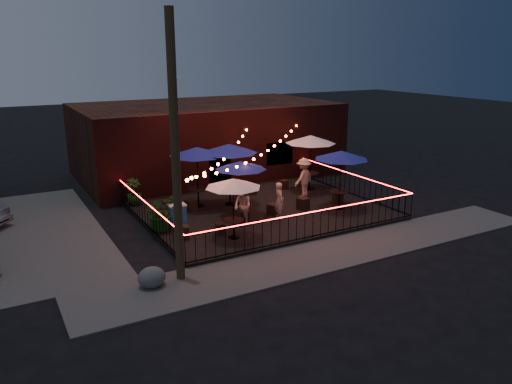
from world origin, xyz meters
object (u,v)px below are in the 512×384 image
Objects in this scene: cooler at (177,215)px; boulder at (152,277)px; utility_pole at (175,153)px; cafe_table_1 at (197,152)px; cafe_table_2 at (241,166)px; cafe_table_4 at (341,156)px; cafe_table_5 at (311,140)px; cafe_table_0 at (233,184)px; cafe_table_3 at (229,149)px.

boulder is (-2.46, -4.41, -0.27)m from cooler.
boulder is (-0.96, -0.13, -3.66)m from utility_pole.
boulder is (-4.21, -6.45, -2.26)m from cafe_table_1.
cooler is (-2.79, 0.09, -1.69)m from cafe_table_2.
utility_pole is at bearing -107.21° from cooler.
cafe_table_5 is (0.67, 3.24, 0.13)m from cafe_table_4.
cafe_table_0 is 0.73× the size of cafe_table_3.
cafe_table_2 is at bearing 56.41° from cafe_table_0.
cafe_table_1 is 6.23m from cafe_table_4.
cafe_table_3 is at bearing 47.28° from boulder.
boulder is at bearing -147.87° from cafe_table_5.
cafe_table_2 reaches higher than cafe_table_0.
cafe_table_0 is 0.84× the size of cafe_table_5.
cafe_table_3 is 4.87m from cafe_table_4.
cooler is 1.04× the size of boulder.
cafe_table_5 reaches higher than cafe_table_1.
cafe_table_0 is 0.95× the size of cafe_table_2.
boulder is (-10.16, -6.38, -2.31)m from cafe_table_5.
utility_pole is 3.96m from cafe_table_0.
cafe_table_0 is (2.87, 2.06, -1.78)m from utility_pole.
boulder is at bearing -150.29° from cafe_table_0.
boulder is at bearing -161.67° from cafe_table_4.
cafe_table_5 reaches higher than cafe_table_0.
cafe_table_0 is 2.77× the size of boulder.
utility_pole is 3.17× the size of cafe_table_2.
cafe_table_0 is at bearing 35.64° from utility_pole.
cafe_table_1 is 1.05× the size of cafe_table_4.
boulder is (-5.25, -4.32, -1.96)m from cafe_table_2.
cafe_table_2 is 2.92× the size of boulder.
cafe_table_1 is 1.42m from cafe_table_3.
cafe_table_5 reaches higher than cafe_table_2.
cafe_table_3 is 3.66× the size of cooler.
cafe_table_2 is 4.41m from cafe_table_4.
cooler is at bearing -130.65° from cafe_table_1.
cafe_table_1 is 3.32× the size of cooler.
cafe_table_2 is 1.77m from cafe_table_3.
cafe_table_0 is at bearing -95.05° from cafe_table_1.
cafe_table_3 reaches higher than cafe_table_2.
cafe_table_0 is 7.60m from cafe_table_5.
cafe_table_5 reaches higher than boulder.
cafe_table_4 is at bearing -32.05° from cafe_table_1.
cafe_table_3 is 8.53m from boulder.
utility_pole is 9.17m from cafe_table_4.
cafe_table_3 is at bearing -17.53° from cafe_table_1.
cafe_table_3 is at bearing 79.60° from cafe_table_2.
utility_pole is at bearing -144.36° from cafe_table_0.
cafe_table_4 reaches higher than cafe_table_2.
cafe_table_2 is 0.88× the size of cafe_table_4.
cafe_table_4 is 3.31m from cafe_table_5.
boulder is (-5.56, -6.02, -2.34)m from cafe_table_3.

